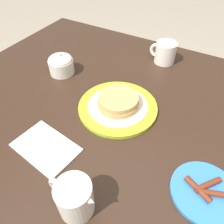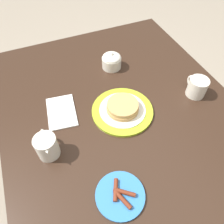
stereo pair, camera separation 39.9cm
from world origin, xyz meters
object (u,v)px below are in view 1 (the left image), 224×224
at_px(coffee_mug, 166,53).
at_px(napkin, 46,147).
at_px(creamer_pitcher, 75,198).
at_px(pancake_plate, 118,105).
at_px(side_plate_bacon, 205,192).
at_px(sugar_bowl, 61,64).

height_order(coffee_mug, napkin, coffee_mug).
bearing_deg(coffee_mug, creamer_pitcher, 93.55).
distance_m(pancake_plate, napkin, 0.25).
xyz_separation_m(pancake_plate, creamer_pitcher, (-0.07, 0.32, 0.03)).
height_order(pancake_plate, creamer_pitcher, creamer_pitcher).
xyz_separation_m(creamer_pitcher, napkin, (0.17, -0.09, -0.05)).
height_order(coffee_mug, creamer_pitcher, creamer_pitcher).
bearing_deg(pancake_plate, coffee_mug, -95.52).
relative_size(side_plate_bacon, coffee_mug, 1.42).
bearing_deg(sugar_bowl, pancake_plate, 165.66).
bearing_deg(coffee_mug, sugar_bowl, 40.38).
xyz_separation_m(pancake_plate, sugar_bowl, (0.28, -0.07, 0.02)).
relative_size(coffee_mug, creamer_pitcher, 0.93).
bearing_deg(napkin, side_plate_bacon, -168.16).
relative_size(coffee_mug, sugar_bowl, 1.19).
relative_size(pancake_plate, side_plate_bacon, 1.60).
distance_m(pancake_plate, creamer_pitcher, 0.33).
xyz_separation_m(coffee_mug, creamer_pitcher, (-0.04, 0.66, 0.01)).
relative_size(side_plate_bacon, creamer_pitcher, 1.33).
bearing_deg(coffee_mug, napkin, 77.36).
height_order(side_plate_bacon, coffee_mug, coffee_mug).
bearing_deg(creamer_pitcher, napkin, -27.19).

